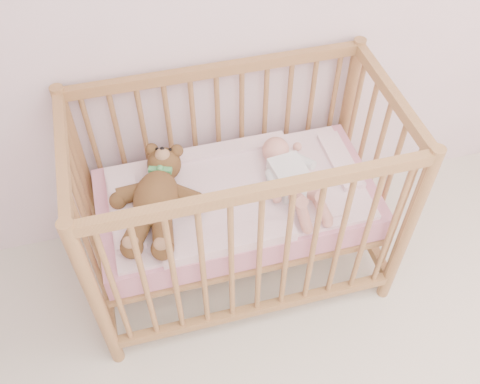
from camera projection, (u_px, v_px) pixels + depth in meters
name	position (u px, v px, depth m)	size (l,w,h in m)	color
crib	(237.00, 201.00, 2.38)	(1.36, 0.76, 1.00)	#B2884B
mattress	(237.00, 203.00, 2.39)	(1.22, 0.62, 0.13)	pink
blanket	(237.00, 193.00, 2.33)	(1.10, 0.58, 0.06)	#F5A9B4
baby	(291.00, 174.00, 2.30)	(0.26, 0.55, 0.13)	white
teddy_bear	(156.00, 199.00, 2.20)	(0.42, 0.59, 0.16)	brown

